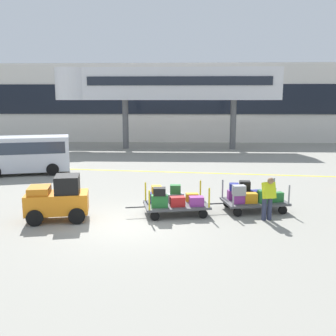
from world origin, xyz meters
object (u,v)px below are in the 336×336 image
baggage_cart_lead (174,201)px  shuttle_van (25,152)px  baggage_cart_middle (253,197)px  baggage_handler (268,196)px  baggage_tug (58,199)px

baggage_cart_lead → shuttle_van: 11.37m
baggage_cart_middle → shuttle_van: bearing=149.3°
baggage_cart_middle → baggage_handler: bearing=-75.2°
baggage_tug → baggage_handler: (7.26, 0.24, 0.11)m
baggage_tug → baggage_handler: bearing=1.9°
baggage_cart_lead → baggage_cart_middle: baggage_cart_lead is taller
baggage_cart_lead → baggage_handler: (3.27, -0.57, 0.34)m
baggage_tug → shuttle_van: shuttle_van is taller
baggage_cart_lead → baggage_cart_middle: bearing=12.0°
baggage_tug → baggage_cart_middle: size_ratio=0.74×
baggage_handler → shuttle_van: shuttle_van is taller
baggage_cart_lead → baggage_handler: size_ratio=1.97×
shuttle_van → baggage_handler: bearing=-34.2°
shuttle_van → baggage_cart_middle: bearing=-30.7°
baggage_handler → shuttle_van: 14.29m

